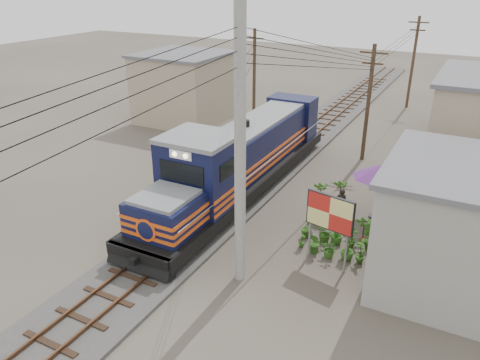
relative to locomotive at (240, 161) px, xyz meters
The scene contains 14 objects.
ground 6.46m from the locomotive, 90.00° to the right, with size 120.00×120.00×0.00m, color #473F35.
ballast 4.17m from the locomotive, 90.00° to the left, with size 3.60×70.00×0.16m, color #595651.
track 4.10m from the locomotive, 90.00° to the left, with size 1.15×70.00×0.12m.
locomotive is the anchor object (origin of this frame).
utility_pole_main 8.21m from the locomotive, 62.43° to the right, with size 0.40×0.40×10.00m.
wooden_pole_mid 9.19m from the locomotive, 60.01° to the left, with size 1.60×0.24×7.00m.
wooden_pole_far 22.42m from the locomotive, 77.58° to the left, with size 1.60×0.24×7.50m.
wooden_pole_left 12.95m from the locomotive, 112.97° to the left, with size 1.60×0.24×7.00m.
power_lines 6.19m from the locomotive, 93.54° to the left, with size 9.65×19.00×3.30m.
shophouse_left 14.02m from the locomotive, 135.59° to the left, with size 6.30×6.30×5.20m.
billboard 7.53m from the locomotive, 35.41° to the right, with size 1.97×0.52×3.06m.
market_umbrella 6.97m from the locomotive, ahead, with size 2.47×2.47×2.70m.
vendor 5.57m from the locomotive, ahead, with size 0.54×0.35×1.48m, color black.
plant_nursery 6.52m from the locomotive, 24.36° to the right, with size 3.33×3.37×1.14m.
Camera 1 is at (10.38, -13.63, 10.70)m, focal length 35.00 mm.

